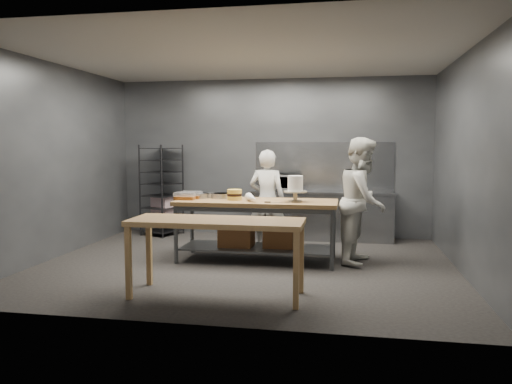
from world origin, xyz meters
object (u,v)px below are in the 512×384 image
near_counter (216,227)px  chef_right (363,201)px  work_table (256,223)px  frosted_cake_stand (295,186)px  microwave (284,182)px  layer_cake (234,195)px  chef_behind (267,200)px  speed_rack (162,191)px

near_counter → chef_right: size_ratio=1.08×
work_table → near_counter: size_ratio=1.20×
frosted_cake_stand → microwave: bearing=101.7°
microwave → frosted_cake_stand: 2.04m
layer_cake → frosted_cake_stand: bearing=-4.1°
work_table → chef_behind: size_ratio=1.43×
chef_behind → chef_right: (1.53, -0.63, 0.09)m
speed_rack → microwave: bearing=1.9°
work_table → chef_right: size_ratio=1.29×
chef_behind → work_table: bearing=93.7°
near_counter → chef_behind: bearing=86.3°
layer_cake → near_counter: bearing=-83.7°
chef_behind → microwave: 1.13m
near_counter → chef_behind: chef_behind is taller
chef_right → microwave: 2.23m
chef_behind → microwave: size_ratio=3.09×
chef_right → frosted_cake_stand: 1.03m
chef_right → layer_cake: chef_right is taller
chef_behind → frosted_cake_stand: bearing=129.0°
chef_right → layer_cake: 1.91m
speed_rack → chef_behind: bearing=-24.6°
work_table → microwave: bearing=84.3°
chef_right → frosted_cake_stand: (-0.97, -0.26, 0.22)m
near_counter → chef_behind: size_ratio=1.20×
chef_right → frosted_cake_stand: bearing=117.9°
near_counter → chef_behind: (0.17, 2.63, 0.02)m
work_table → chef_right: chef_right is taller
work_table → near_counter: work_table is taller
speed_rack → microwave: size_ratio=3.23×
chef_behind → layer_cake: size_ratio=7.60×
speed_rack → chef_behind: size_ratio=1.05×
work_table → chef_right: bearing=6.0°
work_table → near_counter: 1.86m
chef_right → microwave: bearing=51.6°
chef_behind → chef_right: 1.66m
near_counter → frosted_cake_stand: bearing=67.3°
chef_right → frosted_cake_stand: chef_right is taller
speed_rack → layer_cake: 2.64m
microwave → layer_cake: microwave is taller
speed_rack → microwave: 2.39m
chef_behind → frosted_cake_stand: (0.56, -0.89, 0.32)m
chef_right → microwave: chef_right is taller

